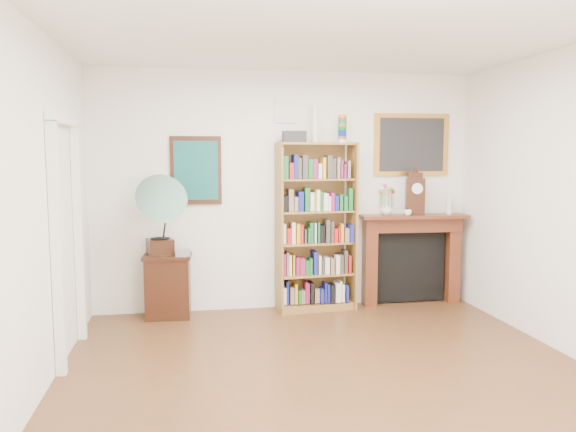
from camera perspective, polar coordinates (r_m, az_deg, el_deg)
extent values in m
cube|color=#513518|center=(4.57, 5.40, -17.37)|extent=(4.50, 5.00, 0.01)
cube|color=white|center=(4.31, 5.80, 19.30)|extent=(4.50, 5.00, 0.01)
cube|color=white|center=(6.65, -0.20, 2.54)|extent=(4.50, 0.01, 2.80)
cube|color=white|center=(1.95, 25.81, -6.82)|extent=(4.50, 0.01, 2.80)
cube|color=white|center=(4.21, -25.38, -0.14)|extent=(0.01, 5.00, 2.80)
cube|color=white|center=(4.95, -22.46, -3.25)|extent=(0.08, 0.08, 2.10)
cube|color=white|center=(5.86, -20.50, -1.78)|extent=(0.08, 0.08, 2.10)
cube|color=white|center=(5.36, -21.85, 9.05)|extent=(0.08, 1.02, 0.08)
cube|color=black|center=(6.52, -9.33, 4.59)|extent=(0.58, 0.03, 0.78)
cube|color=#135956|center=(6.51, -9.33, 4.59)|extent=(0.50, 0.01, 0.67)
cube|color=white|center=(6.64, -0.18, 10.74)|extent=(0.26, 0.03, 0.30)
cube|color=silver|center=(6.62, -0.15, 10.75)|extent=(0.22, 0.01, 0.26)
cube|color=#C68733|center=(7.05, 12.43, 7.08)|extent=(0.95, 0.03, 0.75)
cube|color=#262628|center=(7.03, 12.49, 7.08)|extent=(0.82, 0.01, 0.65)
cube|color=brown|center=(6.49, -0.91, -1.23)|extent=(0.06, 0.32, 1.97)
cube|color=brown|center=(6.69, 6.53, -1.06)|extent=(0.06, 0.32, 1.97)
cube|color=brown|center=(6.53, 2.91, 7.34)|extent=(0.93, 0.40, 0.03)
cube|color=brown|center=(6.76, 2.82, -9.09)|extent=(0.93, 0.40, 0.09)
cube|color=brown|center=(6.72, 2.58, -0.98)|extent=(0.90, 0.10, 1.97)
cube|color=brown|center=(6.67, 2.84, -5.91)|extent=(0.87, 0.37, 0.02)
cube|color=brown|center=(6.60, 2.86, -2.75)|extent=(0.87, 0.37, 0.02)
cube|color=brown|center=(6.56, 2.87, 0.47)|extent=(0.87, 0.37, 0.02)
cube|color=brown|center=(6.53, 2.89, 3.72)|extent=(0.87, 0.37, 0.02)
cube|color=black|center=(6.50, -12.09, -6.97)|extent=(0.55, 0.41, 0.72)
cube|color=#542A13|center=(6.89, 8.31, -4.66)|extent=(0.16, 0.20, 1.07)
cube|color=#542A13|center=(7.29, 16.32, -4.24)|extent=(0.16, 0.20, 1.07)
cube|color=#542A13|center=(7.01, 12.51, -0.86)|extent=(1.22, 0.25, 0.17)
cube|color=#542A13|center=(6.96, 12.66, -0.03)|extent=(1.32, 0.37, 0.04)
cube|color=black|center=(7.15, 12.22, -5.06)|extent=(0.88, 0.09, 0.85)
cube|color=black|center=(6.48, -12.86, -3.04)|extent=(0.33, 0.33, 0.17)
cylinder|color=black|center=(6.46, -12.88, -2.25)|extent=(0.25, 0.25, 0.01)
cone|color=#2D4134|center=(6.25, -13.03, 0.91)|extent=(0.69, 0.79, 0.71)
cube|color=#B8B7C5|center=(6.28, -10.64, -3.69)|extent=(0.16, 0.16, 0.08)
cube|color=black|center=(6.93, 12.78, 1.94)|extent=(0.24, 0.17, 0.44)
cylinder|color=white|center=(6.87, 13.00, 2.73)|extent=(0.13, 0.04, 0.13)
cube|color=black|center=(6.92, 12.83, 4.01)|extent=(0.18, 0.14, 0.08)
imported|color=silver|center=(6.86, 9.97, 0.70)|extent=(0.18, 0.18, 0.14)
imported|color=white|center=(6.84, 12.07, 0.35)|extent=(0.10, 0.10, 0.07)
cylinder|color=silver|center=(7.12, 16.04, 1.15)|extent=(0.07, 0.07, 0.24)
cylinder|color=silver|center=(7.12, 16.01, 0.99)|extent=(0.06, 0.06, 0.20)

